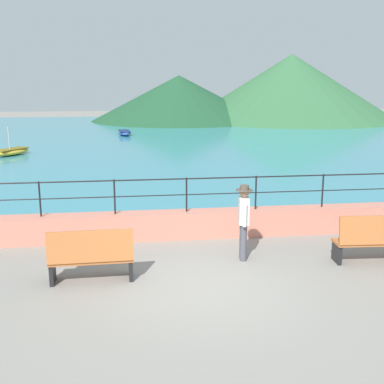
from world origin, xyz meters
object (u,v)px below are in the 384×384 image
at_px(bench_far, 374,239).
at_px(person_walking, 244,218).
at_px(boat_2, 125,133).
at_px(boat_0, 11,152).
at_px(bench_main, 91,256).

distance_m(bench_far, person_walking, 2.95).
bearing_deg(bench_far, boat_2, 102.01).
xyz_separation_m(boat_0, boat_2, (6.09, 9.35, -0.00)).
height_order(bench_main, boat_0, boat_0).
bearing_deg(bench_main, person_walking, 14.43).
bearing_deg(boat_2, bench_main, -91.02).
bearing_deg(person_walking, boat_2, 96.22).
bearing_deg(person_walking, boat_0, 117.81).
distance_m(person_walking, boat_0, 19.22).
relative_size(bench_main, boat_0, 0.71).
bearing_deg(bench_far, bench_main, -177.42).
relative_size(boat_0, boat_2, 1.01).
bearing_deg(person_walking, bench_main, -165.57).
xyz_separation_m(person_walking, boat_2, (-2.87, 26.34, -0.72)).
bearing_deg(bench_main, bench_far, 2.58).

